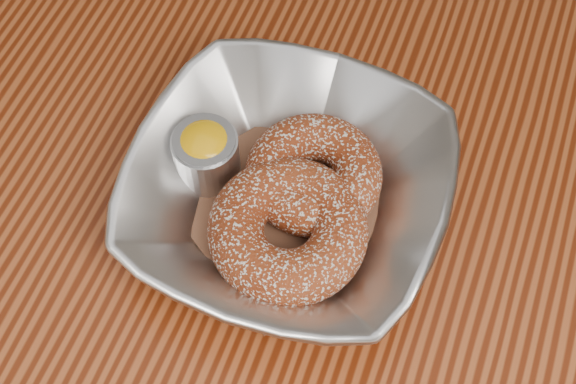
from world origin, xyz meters
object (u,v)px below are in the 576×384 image
(table, at_px, (162,236))
(ramekin, at_px, (206,153))
(donut_back, at_px, (314,174))
(serving_bowl, at_px, (288,193))
(donut_front, at_px, (288,230))

(table, bearing_deg, ramekin, 22.81)
(donut_back, relative_size, ramekin, 2.05)
(serving_bowl, bearing_deg, donut_front, -69.84)
(donut_back, xyz_separation_m, ramekin, (-0.08, -0.01, 0.01))
(serving_bowl, height_order, donut_back, serving_bowl)
(donut_front, bearing_deg, ramekin, 154.68)
(donut_front, bearing_deg, serving_bowl, 110.16)
(donut_front, height_order, ramekin, ramekin)
(donut_back, bearing_deg, donut_front, -91.54)
(table, relative_size, serving_bowl, 5.22)
(serving_bowl, relative_size, donut_front, 2.02)
(serving_bowl, distance_m, donut_back, 0.02)
(serving_bowl, bearing_deg, ramekin, 173.19)
(table, distance_m, donut_front, 0.18)
(donut_back, distance_m, donut_front, 0.05)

